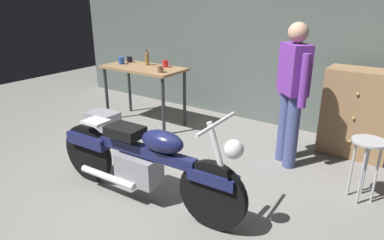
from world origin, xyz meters
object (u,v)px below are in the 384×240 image
(wooden_dresser, at_px, (357,113))
(mug_black_matte, at_px, (129,59))
(motorcycle, at_px, (143,160))
(shop_stool, at_px, (367,154))
(mug_red_diner, at_px, (165,64))
(person_standing, at_px, (292,90))
(storage_bin, at_px, (103,123))
(mug_brown_stoneware, at_px, (160,69))
(bottle, at_px, (147,59))
(mug_blue_enamel, at_px, (121,61))

(wooden_dresser, height_order, mug_black_matte, wooden_dresser)
(motorcycle, distance_m, shop_stool, 2.15)
(motorcycle, distance_m, mug_red_diner, 2.30)
(person_standing, bearing_deg, mug_black_matte, 39.06)
(storage_bin, distance_m, mug_red_diner, 1.29)
(person_standing, xyz_separation_m, storage_bin, (-2.52, -0.64, -0.76))
(person_standing, xyz_separation_m, mug_brown_stoneware, (-1.89, -0.06, 0.02))
(wooden_dresser, bearing_deg, storage_bin, -156.27)
(shop_stool, xyz_separation_m, mug_red_diner, (-2.98, 0.63, 0.45))
(storage_bin, relative_size, mug_black_matte, 3.70)
(mug_red_diner, height_order, bottle, bottle)
(wooden_dresser, height_order, mug_red_diner, wooden_dresser)
(mug_black_matte, xyz_separation_m, bottle, (0.41, -0.03, 0.05))
(shop_stool, xyz_separation_m, bottle, (-3.31, 0.59, 0.50))
(wooden_dresser, relative_size, bottle, 4.56)
(mug_black_matte, xyz_separation_m, mug_blue_enamel, (0.01, -0.19, 0.01))
(mug_brown_stoneware, bearing_deg, bottle, 149.73)
(storage_bin, distance_m, mug_blue_enamel, 1.10)
(bottle, bearing_deg, storage_bin, -97.51)
(mug_brown_stoneware, xyz_separation_m, mug_red_diner, (-0.18, 0.34, 0.01))
(person_standing, relative_size, mug_brown_stoneware, 14.73)
(wooden_dresser, xyz_separation_m, mug_red_diner, (-2.69, -0.46, 0.40))
(motorcycle, height_order, mug_black_matte, motorcycle)
(shop_stool, distance_m, bottle, 3.39)
(mug_blue_enamel, bearing_deg, bottle, 22.41)
(wooden_dresser, relative_size, mug_black_matte, 9.26)
(mug_brown_stoneware, bearing_deg, motorcycle, -55.85)
(mug_black_matte, height_order, bottle, bottle)
(storage_bin, bearing_deg, mug_blue_enamel, 111.57)
(shop_stool, relative_size, bottle, 2.66)
(motorcycle, xyz_separation_m, mug_brown_stoneware, (-1.04, 1.54, 0.50))
(motorcycle, bearing_deg, mug_blue_enamel, 137.51)
(mug_blue_enamel, height_order, bottle, bottle)
(mug_brown_stoneware, relative_size, mug_red_diner, 0.93)
(person_standing, height_order, mug_black_matte, person_standing)
(shop_stool, bearing_deg, mug_blue_enamel, 173.51)
(mug_red_diner, bearing_deg, storage_bin, -115.87)
(wooden_dresser, distance_m, bottle, 3.09)
(mug_brown_stoneware, bearing_deg, mug_blue_enamel, 171.59)
(storage_bin, bearing_deg, bottle, 82.49)
(storage_bin, bearing_deg, shop_stool, 4.93)
(storage_bin, xyz_separation_m, bottle, (0.12, 0.88, 0.83))
(person_standing, height_order, storage_bin, person_standing)
(mug_black_matte, relative_size, mug_red_diner, 0.98)
(person_standing, xyz_separation_m, mug_blue_enamel, (-2.81, 0.08, 0.03))
(bottle, bearing_deg, shop_stool, -10.06)
(storage_bin, bearing_deg, mug_red_diner, 64.13)
(motorcycle, height_order, wooden_dresser, wooden_dresser)
(person_standing, bearing_deg, storage_bin, 58.76)
(shop_stool, bearing_deg, bottle, 169.94)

